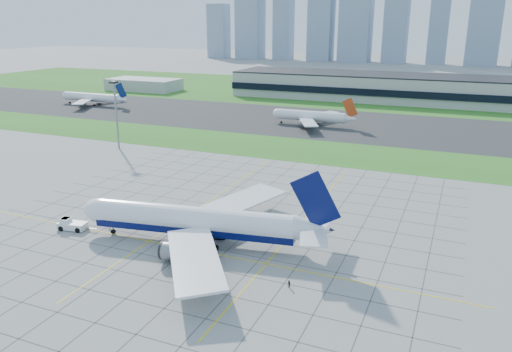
{
  "coord_description": "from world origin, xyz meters",
  "views": [
    {
      "loc": [
        51.48,
        -86.48,
        46.92
      ],
      "look_at": [
        1.56,
        31.55,
        7.0
      ],
      "focal_mm": 35.0,
      "sensor_mm": 36.0,
      "label": 1
    }
  ],
  "objects_px": {
    "crew_far": "(289,284)",
    "pushback_tug": "(71,225)",
    "distant_jet_0": "(93,97)",
    "distant_jet_1": "(312,116)",
    "light_mast": "(116,106)",
    "crew_near": "(109,225)",
    "airliner": "(196,221)"
  },
  "relations": [
    {
      "from": "crew_near",
      "to": "distant_jet_1",
      "type": "distance_m",
      "value": 136.02
    },
    {
      "from": "pushback_tug",
      "to": "distant_jet_0",
      "type": "xyz_separation_m",
      "value": [
        -118.09,
        146.96,
        3.29
      ]
    },
    {
      "from": "crew_far",
      "to": "pushback_tug",
      "type": "bearing_deg",
      "value": -147.52
    },
    {
      "from": "pushback_tug",
      "to": "crew_near",
      "type": "height_order",
      "value": "pushback_tug"
    },
    {
      "from": "crew_near",
      "to": "distant_jet_0",
      "type": "xyz_separation_m",
      "value": [
        -126.08,
        143.17,
        3.61
      ]
    },
    {
      "from": "airliner",
      "to": "distant_jet_0",
      "type": "height_order",
      "value": "airliner"
    },
    {
      "from": "crew_near",
      "to": "distant_jet_1",
      "type": "bearing_deg",
      "value": 40.69
    },
    {
      "from": "pushback_tug",
      "to": "crew_far",
      "type": "distance_m",
      "value": 56.42
    },
    {
      "from": "distant_jet_0",
      "to": "distant_jet_1",
      "type": "relative_size",
      "value": 1.03
    },
    {
      "from": "light_mast",
      "to": "pushback_tug",
      "type": "height_order",
      "value": "light_mast"
    },
    {
      "from": "airliner",
      "to": "distant_jet_0",
      "type": "distance_m",
      "value": 205.73
    },
    {
      "from": "light_mast",
      "to": "crew_far",
      "type": "bearing_deg",
      "value": -37.89
    },
    {
      "from": "airliner",
      "to": "crew_far",
      "type": "height_order",
      "value": "airliner"
    },
    {
      "from": "pushback_tug",
      "to": "crew_far",
      "type": "xyz_separation_m",
      "value": [
        56.13,
        -5.66,
        -0.43
      ]
    },
    {
      "from": "crew_far",
      "to": "distant_jet_0",
      "type": "height_order",
      "value": "distant_jet_0"
    },
    {
      "from": "distant_jet_1",
      "to": "light_mast",
      "type": "bearing_deg",
      "value": -128.17
    },
    {
      "from": "distant_jet_0",
      "to": "distant_jet_1",
      "type": "distance_m",
      "value": 134.82
    },
    {
      "from": "crew_near",
      "to": "distant_jet_0",
      "type": "distance_m",
      "value": 190.81
    },
    {
      "from": "pushback_tug",
      "to": "distant_jet_0",
      "type": "distance_m",
      "value": 188.56
    },
    {
      "from": "pushback_tug",
      "to": "distant_jet_1",
      "type": "height_order",
      "value": "distant_jet_1"
    },
    {
      "from": "pushback_tug",
      "to": "distant_jet_0",
      "type": "height_order",
      "value": "distant_jet_0"
    },
    {
      "from": "light_mast",
      "to": "pushback_tug",
      "type": "bearing_deg",
      "value": -60.22
    },
    {
      "from": "airliner",
      "to": "distant_jet_0",
      "type": "xyz_separation_m",
      "value": [
        -148.91,
        141.95,
        -0.57
      ]
    },
    {
      "from": "crew_near",
      "to": "distant_jet_0",
      "type": "bearing_deg",
      "value": 85.66
    },
    {
      "from": "light_mast",
      "to": "airliner",
      "type": "height_order",
      "value": "light_mast"
    },
    {
      "from": "crew_far",
      "to": "distant_jet_1",
      "type": "height_order",
      "value": "distant_jet_1"
    },
    {
      "from": "crew_near",
      "to": "distant_jet_0",
      "type": "relative_size",
      "value": 0.04
    },
    {
      "from": "pushback_tug",
      "to": "crew_near",
      "type": "relative_size",
      "value": 5.59
    },
    {
      "from": "pushback_tug",
      "to": "distant_jet_1",
      "type": "bearing_deg",
      "value": 74.02
    },
    {
      "from": "distant_jet_1",
      "to": "crew_far",
      "type": "bearing_deg",
      "value": -74.73
    },
    {
      "from": "distant_jet_0",
      "to": "distant_jet_1",
      "type": "bearing_deg",
      "value": -3.18
    },
    {
      "from": "light_mast",
      "to": "crew_far",
      "type": "xyz_separation_m",
      "value": [
        95.37,
        -74.22,
        -15.41
      ]
    }
  ]
}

